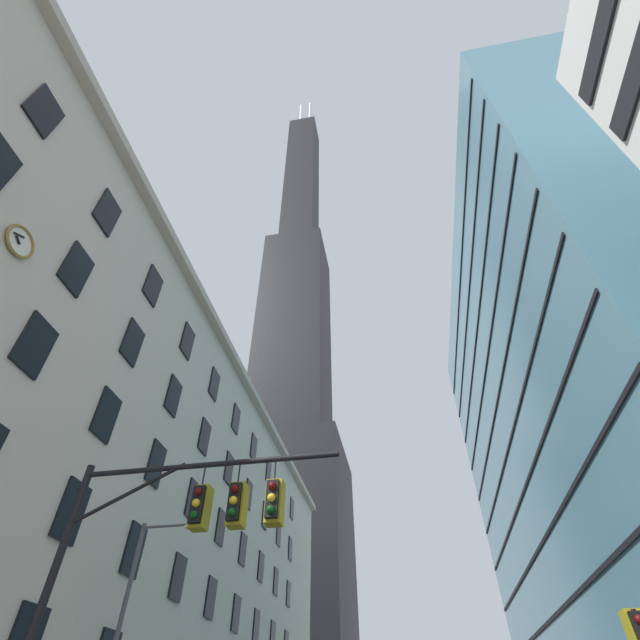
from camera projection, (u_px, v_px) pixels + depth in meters
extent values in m
cube|color=beige|center=(118.00, 534.00, 33.41)|extent=(16.60, 60.35, 25.54)
cube|color=#B2A893|center=(248.00, 385.00, 40.41)|extent=(0.70, 60.35, 0.60)
cube|color=black|center=(71.00, 511.00, 17.47)|extent=(0.14, 1.40, 2.20)
cube|color=black|center=(134.00, 550.00, 21.10)|extent=(0.14, 1.40, 2.20)
cube|color=black|center=(178.00, 577.00, 24.72)|extent=(0.14, 1.40, 2.20)
cube|color=black|center=(211.00, 598.00, 28.35)|extent=(0.14, 1.40, 2.20)
cube|color=black|center=(236.00, 613.00, 31.97)|extent=(0.14, 1.40, 2.20)
cube|color=black|center=(256.00, 626.00, 35.60)|extent=(0.14, 1.40, 2.20)
cube|color=black|center=(272.00, 636.00, 39.23)|extent=(0.14, 1.40, 2.20)
cube|color=black|center=(35.00, 345.00, 16.68)|extent=(0.14, 1.40, 2.20)
cube|color=black|center=(106.00, 415.00, 20.31)|extent=(0.14, 1.40, 2.20)
cube|color=black|center=(156.00, 464.00, 23.93)|extent=(0.14, 1.40, 2.20)
cube|color=black|center=(192.00, 500.00, 27.56)|extent=(0.14, 1.40, 2.20)
cube|color=black|center=(220.00, 527.00, 31.19)|extent=(0.14, 1.40, 2.20)
cube|color=black|center=(243.00, 549.00, 34.81)|extent=(0.14, 1.40, 2.20)
cube|color=black|center=(261.00, 567.00, 38.44)|extent=(0.14, 1.40, 2.20)
cube|color=black|center=(276.00, 581.00, 42.06)|extent=(0.14, 1.40, 2.20)
cube|color=black|center=(288.00, 594.00, 45.69)|extent=(0.14, 1.40, 2.20)
cube|color=black|center=(76.00, 269.00, 19.52)|extent=(0.14, 1.40, 2.20)
cube|color=black|center=(132.00, 342.00, 23.15)|extent=(0.14, 1.40, 2.20)
cube|color=black|center=(173.00, 396.00, 26.77)|extent=(0.14, 1.40, 2.20)
cube|color=black|center=(204.00, 436.00, 30.40)|extent=(0.14, 1.40, 2.20)
cube|color=black|center=(229.00, 468.00, 34.02)|extent=(0.14, 1.40, 2.20)
cube|color=black|center=(249.00, 494.00, 37.65)|extent=(0.14, 1.40, 2.20)
cube|color=black|center=(265.00, 516.00, 41.27)|extent=(0.14, 1.40, 2.20)
cube|color=black|center=(278.00, 533.00, 44.90)|extent=(0.14, 1.40, 2.20)
cube|color=black|center=(290.00, 549.00, 48.52)|extent=(0.14, 1.40, 2.20)
cube|color=black|center=(44.00, 111.00, 18.73)|extent=(0.14, 1.40, 2.20)
cube|color=black|center=(107.00, 213.00, 22.36)|extent=(0.14, 1.40, 2.20)
cube|color=black|center=(153.00, 286.00, 25.98)|extent=(0.14, 1.40, 2.20)
cube|color=black|center=(187.00, 341.00, 29.61)|extent=(0.14, 1.40, 2.20)
cube|color=black|center=(214.00, 384.00, 33.23)|extent=(0.14, 1.40, 2.20)
cube|color=black|center=(236.00, 419.00, 36.86)|extent=(0.14, 1.40, 2.20)
cube|color=black|center=(254.00, 447.00, 40.48)|extent=(0.14, 1.40, 2.20)
cube|color=black|center=(268.00, 471.00, 44.11)|extent=(0.14, 1.40, 2.20)
cube|color=black|center=(281.00, 491.00, 47.74)|extent=(0.14, 1.40, 2.20)
cube|color=black|center=(292.00, 509.00, 51.36)|extent=(0.14, 1.40, 2.20)
torus|color=olive|center=(21.00, 242.00, 16.53)|extent=(0.12, 1.28, 1.28)
cylinder|color=silver|center=(20.00, 242.00, 16.53)|extent=(0.05, 1.11, 1.11)
cube|color=black|center=(18.00, 240.00, 16.38)|extent=(0.03, 0.32, 0.23)
cube|color=black|center=(19.00, 235.00, 16.46)|extent=(0.03, 0.45, 0.30)
cube|color=black|center=(282.00, 575.00, 82.18)|extent=(24.19, 24.19, 46.64)
cube|color=black|center=(294.00, 335.00, 120.85)|extent=(16.93, 16.93, 67.85)
cube|color=black|center=(302.00, 182.00, 172.40)|extent=(10.89, 10.89, 84.81)
cylinder|color=silver|center=(301.00, 118.00, 210.59)|extent=(1.20, 1.20, 27.39)
cylinder|color=silver|center=(310.00, 116.00, 210.00)|extent=(1.20, 1.20, 27.39)
cube|color=teal|center=(596.00, 414.00, 39.22)|extent=(15.59, 46.21, 44.66)
cube|color=black|center=(559.00, 612.00, 30.59)|extent=(0.12, 45.21, 0.24)
cube|color=black|center=(539.00, 548.00, 33.29)|extent=(0.12, 45.21, 0.24)
cube|color=black|center=(523.00, 493.00, 35.99)|extent=(0.12, 45.21, 0.24)
cube|color=black|center=(509.00, 447.00, 38.69)|extent=(0.12, 45.21, 0.24)
cube|color=black|center=(497.00, 406.00, 41.39)|extent=(0.12, 45.21, 0.24)
cube|color=black|center=(486.00, 370.00, 44.10)|extent=(0.12, 45.21, 0.24)
cube|color=black|center=(476.00, 339.00, 46.80)|extent=(0.12, 45.21, 0.24)
cube|color=black|center=(468.00, 311.00, 49.50)|extent=(0.12, 45.21, 0.24)
cube|color=black|center=(460.00, 285.00, 52.20)|extent=(0.12, 45.21, 0.24)
cylinder|color=black|center=(37.00, 619.00, 10.17)|extent=(0.20, 0.20, 7.18)
cylinder|color=black|center=(209.00, 465.00, 11.96)|extent=(6.92, 0.14, 0.14)
cylinder|color=black|center=(129.00, 493.00, 11.83)|extent=(2.85, 0.10, 1.44)
cylinder|color=black|center=(204.00, 476.00, 11.77)|extent=(0.04, 0.04, 0.60)
cube|color=black|center=(199.00, 505.00, 11.26)|extent=(0.30, 0.30, 0.90)
cube|color=olive|center=(201.00, 508.00, 11.38)|extent=(0.40, 0.40, 1.04)
sphere|color=#450808|center=(198.00, 492.00, 11.33)|extent=(0.20, 0.20, 0.20)
sphere|color=yellow|center=(196.00, 503.00, 11.14)|extent=(0.20, 0.20, 0.20)
sphere|color=#083D10|center=(194.00, 515.00, 10.95)|extent=(0.20, 0.20, 0.20)
cylinder|color=black|center=(239.00, 473.00, 11.64)|extent=(0.04, 0.04, 0.60)
cube|color=black|center=(235.00, 503.00, 11.13)|extent=(0.30, 0.30, 0.90)
cube|color=olive|center=(238.00, 505.00, 11.25)|extent=(0.40, 0.40, 1.04)
sphere|color=#450808|center=(235.00, 489.00, 11.20)|extent=(0.20, 0.20, 0.20)
sphere|color=yellow|center=(233.00, 500.00, 11.02)|extent=(0.20, 0.20, 0.20)
sphere|color=#083D10|center=(232.00, 512.00, 10.83)|extent=(0.20, 0.20, 0.20)
cylinder|color=black|center=(275.00, 470.00, 11.51)|extent=(0.04, 0.04, 0.60)
cube|color=black|center=(273.00, 500.00, 11.00)|extent=(0.30, 0.30, 0.90)
cube|color=olive|center=(275.00, 503.00, 11.13)|extent=(0.40, 0.40, 1.04)
sphere|color=#450808|center=(272.00, 486.00, 11.08)|extent=(0.20, 0.20, 0.20)
sphere|color=yellow|center=(271.00, 498.00, 10.89)|extent=(0.20, 0.20, 0.20)
sphere|color=#083D10|center=(271.00, 510.00, 10.70)|extent=(0.20, 0.20, 0.20)
sphere|color=#450808|center=(639.00, 620.00, 9.75)|extent=(0.20, 0.20, 0.20)
cylinder|color=#47474C|center=(167.00, 526.00, 18.80)|extent=(2.05, 0.10, 0.10)
ellipsoid|color=#EFE5C6|center=(190.00, 527.00, 18.60)|extent=(0.56, 0.32, 0.24)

